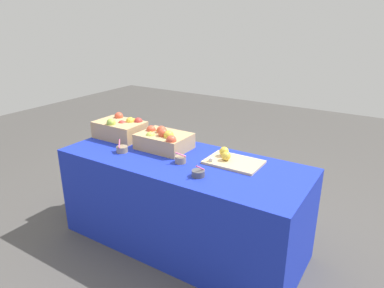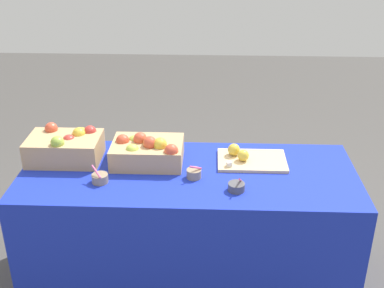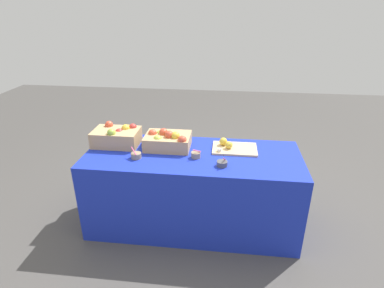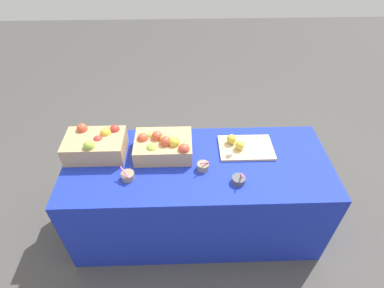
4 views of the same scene
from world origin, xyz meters
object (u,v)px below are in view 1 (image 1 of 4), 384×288
sample_bowl_far (122,149)px  sample_bowl_near (198,173)px  apple_crate_middle (164,140)px  sample_bowl_mid (181,159)px  apple_crate_left (121,129)px  cutting_board_front (231,160)px

sample_bowl_far → sample_bowl_near: bearing=-4.4°
apple_crate_middle → sample_bowl_mid: 0.33m
apple_crate_left → sample_bowl_mid: bearing=-14.0°
sample_bowl_near → cutting_board_front: bearing=76.1°
cutting_board_front → sample_bowl_near: size_ratio=4.11×
sample_bowl_near → sample_bowl_mid: 0.26m
apple_crate_left → sample_bowl_mid: size_ratio=4.54×
sample_bowl_near → sample_bowl_mid: (-0.23, 0.13, 0.00)m
sample_bowl_near → sample_bowl_mid: sample_bowl_near is taller
apple_crate_left → sample_bowl_far: bearing=-45.9°
sample_bowl_far → sample_bowl_mid: bearing=7.9°
apple_crate_middle → sample_bowl_mid: bearing=-31.4°
apple_crate_middle → cutting_board_front: bearing=3.2°
apple_crate_middle → sample_bowl_near: 0.59m
sample_bowl_near → sample_bowl_far: size_ratio=1.02×
apple_crate_left → sample_bowl_mid: (0.76, -0.19, -0.06)m
cutting_board_front → sample_bowl_mid: (-0.31, -0.20, 0.01)m
cutting_board_front → sample_bowl_far: size_ratio=4.19×
sample_bowl_mid → sample_bowl_far: (-0.51, -0.07, -0.00)m
apple_crate_left → apple_crate_middle: (0.48, -0.02, -0.01)m
apple_crate_left → sample_bowl_far: apple_crate_left is taller
apple_crate_middle → sample_bowl_far: bearing=-133.4°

